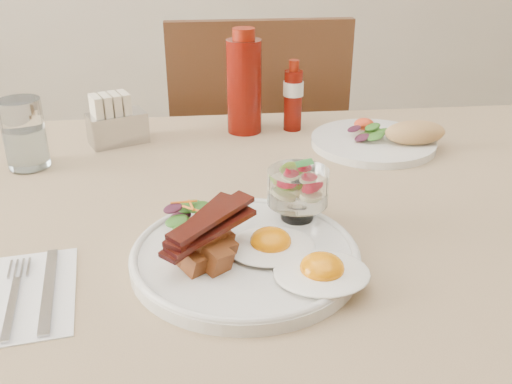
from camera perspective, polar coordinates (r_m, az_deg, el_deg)
The scene contains 13 objects.
table at distance 0.88m, azimuth 4.53°, elevation -6.71°, with size 1.33×0.88×0.75m.
chair_far at distance 1.52m, azimuth -0.13°, elevation 2.35°, with size 0.42×0.42×0.93m.
main_plate at distance 0.70m, azimuth -1.09°, elevation -6.48°, with size 0.28×0.28×0.02m, color silver.
fried_eggs at distance 0.67m, azimuth 3.95°, elevation -6.48°, with size 0.18×0.19×0.03m.
bacon_potato_pile at distance 0.67m, azimuth -4.79°, elevation -4.69°, with size 0.12×0.12×0.06m.
side_salad at distance 0.75m, azimuth -6.77°, elevation -2.60°, with size 0.07×0.07×0.04m.
fruit_cup at distance 0.75m, azimuth 4.21°, elevation 0.47°, with size 0.08×0.08×0.08m.
second_plate at distance 1.07m, azimuth 12.57°, elevation 5.23°, with size 0.24×0.23×0.06m.
ketchup_bottle at distance 1.10m, azimuth -1.19°, elevation 10.68°, with size 0.09×0.09×0.20m.
hot_sauce_bottle at distance 1.12m, azimuth 3.73°, elevation 9.49°, with size 0.05×0.05×0.14m.
sugar_caddy at distance 1.09m, azimuth -13.87°, elevation 6.74°, with size 0.12×0.09×0.09m.
water_glass at distance 1.02m, azimuth -22.11°, elevation 5.02°, with size 0.07×0.07×0.12m.
napkin_cutlery at distance 0.70m, azimuth -21.46°, elevation -9.39°, with size 0.12×0.19×0.01m.
Camera 1 is at (-0.15, -0.72, 1.14)m, focal length 40.00 mm.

